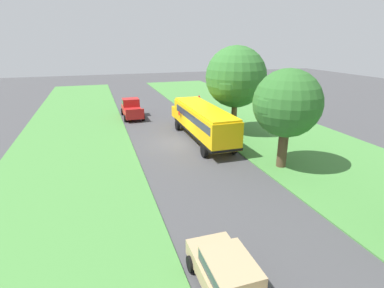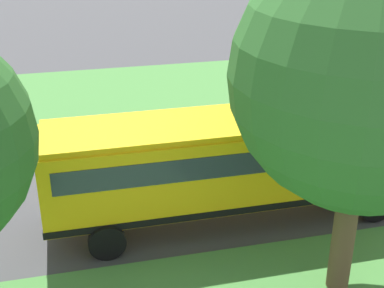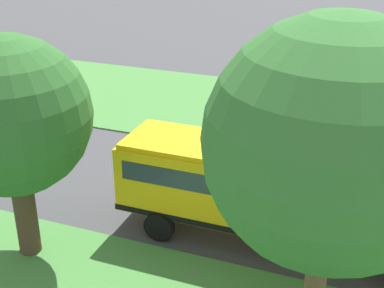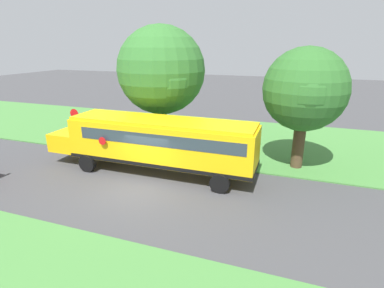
{
  "view_description": "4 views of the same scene",
  "coord_description": "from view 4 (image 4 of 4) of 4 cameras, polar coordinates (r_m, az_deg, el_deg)",
  "views": [
    {
      "loc": [
        6.61,
        24.47,
        8.67
      ],
      "look_at": [
        -0.1,
        3.7,
        1.09
      ],
      "focal_mm": 28.0,
      "sensor_mm": 36.0,
      "label": 1
    },
    {
      "loc": [
        -15.43,
        4.55,
        8.7
      ],
      "look_at": [
        0.18,
        0.78,
        1.35
      ],
      "focal_mm": 50.0,
      "sensor_mm": 36.0,
      "label": 2
    },
    {
      "loc": [
        -16.91,
        -2.31,
        10.2
      ],
      "look_at": [
        0.28,
        4.28,
        1.8
      ],
      "focal_mm": 50.0,
      "sensor_mm": 36.0,
      "label": 3
    },
    {
      "loc": [
        12.11,
        7.14,
        7.02
      ],
      "look_at": [
        -2.12,
        2.13,
        2.0
      ],
      "focal_mm": 28.0,
      "sensor_mm": 36.0,
      "label": 4
    }
  ],
  "objects": [
    {
      "name": "stop_sign",
      "position": [
        22.85,
        -21.32,
        3.77
      ],
      "size": [
        0.08,
        0.68,
        2.74
      ],
      "color": "gray",
      "rests_on": "ground"
    },
    {
      "name": "school_bus",
      "position": [
        16.83,
        -6.66,
        0.66
      ],
      "size": [
        2.84,
        12.42,
        3.16
      ],
      "color": "yellow",
      "rests_on": "ground"
    },
    {
      "name": "grass_verge",
      "position": [
        24.26,
        1.43,
        1.69
      ],
      "size": [
        12.0,
        80.0,
        0.08
      ],
      "primitive_type": "cube",
      "color": "#47843D",
      "rests_on": "ground"
    },
    {
      "name": "oak_tree_beside_bus",
      "position": [
        19.94,
        -5.64,
        13.49
      ],
      "size": [
        5.7,
        5.7,
        8.28
      ],
      "color": "brown",
      "rests_on": "ground"
    },
    {
      "name": "oak_tree_roadside_mid",
      "position": [
        17.71,
        20.79,
        9.5
      ],
      "size": [
        4.66,
        4.63,
        6.98
      ],
      "color": "#4C3826",
      "rests_on": "ground"
    },
    {
      "name": "park_bench",
      "position": [
        23.36,
        -13.66,
        1.61
      ],
      "size": [
        1.66,
        0.77,
        0.92
      ],
      "color": "brown",
      "rests_on": "ground"
    },
    {
      "name": "ground_plane",
      "position": [
        15.71,
        -10.06,
        -8.43
      ],
      "size": [
        120.0,
        120.0,
        0.0
      ],
      "primitive_type": "plane",
      "color": "#424244"
    }
  ]
}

